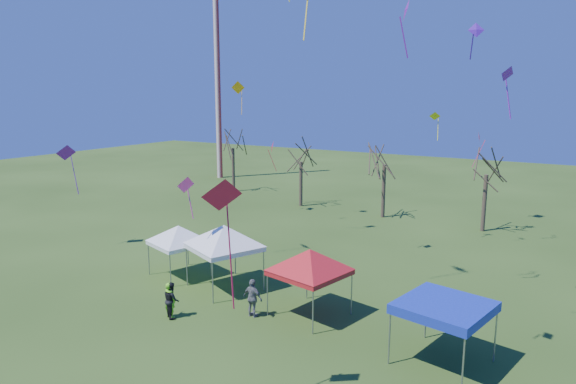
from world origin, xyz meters
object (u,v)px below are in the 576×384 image
(tree_0, at_px, (233,132))
(person_dark, at_px, (171,300))
(tree_2, at_px, (385,145))
(person_grey, at_px, (253,298))
(person_green, at_px, (170,300))
(radio_mast, at_px, (218,78))
(tent_red, at_px, (310,254))
(tree_1, at_px, (301,146))
(tent_white_west, at_px, (178,229))
(tent_blue, at_px, (444,308))
(tree_3, at_px, (488,154))
(tent_white_mid, at_px, (224,229))

(tree_0, relative_size, person_dark, 4.78)
(tree_2, distance_m, person_grey, 23.30)
(tree_2, height_order, person_green, tree_2)
(radio_mast, distance_m, person_green, 43.54)
(radio_mast, bearing_deg, person_green, -54.92)
(tent_red, bearing_deg, tree_1, 120.50)
(person_green, bearing_deg, tent_red, -144.73)
(tent_white_west, relative_size, tent_blue, 0.99)
(tree_1, height_order, tent_white_west, tree_1)
(radio_mast, distance_m, tree_2, 28.08)
(tree_0, xyz_separation_m, tent_white_west, (13.35, -23.11, -3.63))
(tree_3, xyz_separation_m, person_dark, (-9.87, -24.32, -5.20))
(tree_0, relative_size, tent_white_west, 2.21)
(person_dark, relative_size, person_green, 1.00)
(radio_mast, xyz_separation_m, tent_blue, (36.51, -31.90, -10.14))
(tent_blue, xyz_separation_m, person_grey, (-9.00, -0.32, -1.41))
(tree_1, bearing_deg, radio_mast, 151.52)
(tree_1, bearing_deg, person_dark, -74.47)
(tent_white_west, height_order, person_dark, tent_white_west)
(tree_2, height_order, tree_3, tree_2)
(tent_white_west, relative_size, person_grey, 2.01)
(tree_0, relative_size, tree_1, 1.12)
(tree_1, relative_size, tent_white_west, 1.98)
(tree_0, xyz_separation_m, tent_blue, (29.36, -25.28, -4.13))
(radio_mast, height_order, person_dark, radio_mast)
(tent_white_west, distance_m, person_green, 6.18)
(tree_2, xyz_separation_m, tent_blue, (10.88, -22.28, -3.93))
(tent_white_mid, xyz_separation_m, person_green, (0.09, -4.42, -2.48))
(radio_mast, height_order, tent_blue, radio_mast)
(person_dark, height_order, person_grey, person_grey)
(tree_0, bearing_deg, radio_mast, 137.23)
(tree_1, height_order, person_green, tree_1)
(tent_red, xyz_separation_m, person_green, (-5.66, -3.70, -2.24))
(tent_red, distance_m, person_green, 7.12)
(radio_mast, bearing_deg, tree_3, -16.31)
(tree_0, bearing_deg, tree_2, -9.24)
(radio_mast, bearing_deg, tree_2, -20.57)
(radio_mast, relative_size, person_grey, 13.19)
(tree_2, distance_m, person_dark, 25.29)
(tree_3, bearing_deg, tent_blue, -83.55)
(tree_0, distance_m, person_dark, 32.95)
(person_dark, bearing_deg, tree_3, -80.57)
(tree_0, height_order, tent_red, tree_0)
(tree_2, bearing_deg, tent_blue, -63.97)
(tent_red, bearing_deg, person_grey, -145.12)
(tree_2, relative_size, tent_white_mid, 1.86)
(tree_0, bearing_deg, person_dark, -58.41)
(tree_0, relative_size, tree_2, 1.03)
(tree_2, xyz_separation_m, tent_red, (4.14, -21.02, -3.16))
(person_grey, bearing_deg, tree_0, -47.01)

